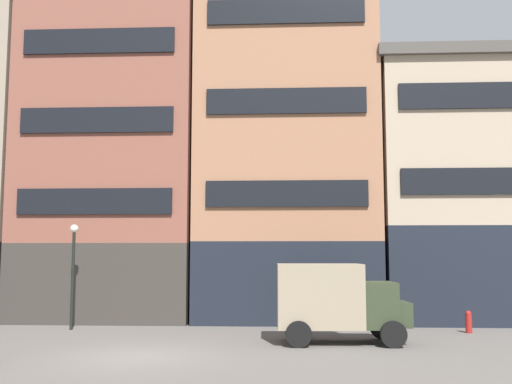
# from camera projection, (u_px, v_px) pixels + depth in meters

# --- Properties ---
(ground_plane) EXTENTS (120.00, 120.00, 0.00)m
(ground_plane) POSITION_uv_depth(u_px,v_px,m) (139.00, 356.00, 16.99)
(ground_plane) COLOR #605B56
(building_center_left) EXTENTS (8.40, 7.38, 17.93)m
(building_center_left) POSITION_uv_depth(u_px,v_px,m) (120.00, 129.00, 28.66)
(building_center_left) COLOR #38332D
(building_center_left) RESTS_ON ground_plane
(building_center_right) EXTENTS (8.54, 7.38, 15.81)m
(building_center_right) POSITION_uv_depth(u_px,v_px,m) (286.00, 149.00, 28.15)
(building_center_right) COLOR black
(building_center_right) RESTS_ON ground_plane
(building_far_right) EXTENTS (7.35, 7.38, 11.82)m
(building_far_right) POSITION_uv_depth(u_px,v_px,m) (448.00, 190.00, 27.56)
(building_far_right) COLOR black
(building_far_right) RESTS_ON ground_plane
(delivery_truck_near) EXTENTS (4.40, 2.23, 2.62)m
(delivery_truck_near) POSITION_uv_depth(u_px,v_px,m) (337.00, 300.00, 19.64)
(delivery_truck_near) COLOR #2D3823
(delivery_truck_near) RESTS_ON ground_plane
(streetlamp_curbside) EXTENTS (0.32, 0.32, 4.12)m
(streetlamp_curbside) POSITION_uv_depth(u_px,v_px,m) (73.00, 261.00, 23.26)
(streetlamp_curbside) COLOR black
(streetlamp_curbside) RESTS_ON ground_plane
(fire_hydrant_curbside) EXTENTS (0.24, 0.24, 0.83)m
(fire_hydrant_curbside) POSITION_uv_depth(u_px,v_px,m) (469.00, 321.00, 22.07)
(fire_hydrant_curbside) COLOR maroon
(fire_hydrant_curbside) RESTS_ON ground_plane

